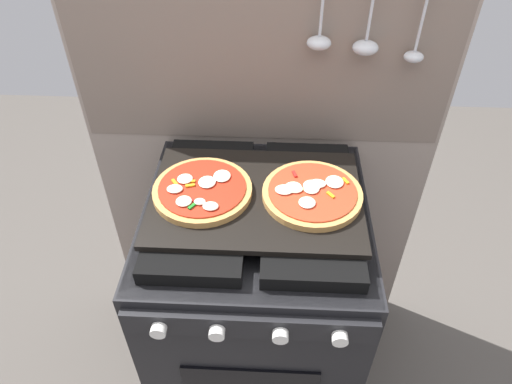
{
  "coord_description": "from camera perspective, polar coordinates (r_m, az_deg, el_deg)",
  "views": [
    {
      "loc": [
        0.04,
        -0.89,
        1.72
      ],
      "look_at": [
        0.0,
        0.0,
        0.93
      ],
      "focal_mm": 32.83,
      "sensor_mm": 36.0,
      "label": 1
    }
  ],
  "objects": [
    {
      "name": "stove",
      "position": [
        1.55,
        -0.0,
        -13.31
      ],
      "size": [
        0.6,
        0.64,
        0.9
      ],
      "color": "black",
      "rests_on": "ground_plane"
    },
    {
      "name": "ground_plane",
      "position": [
        1.93,
        -0.0,
        -20.94
      ],
      "size": [
        4.0,
        4.0,
        0.0
      ],
      "primitive_type": "plane",
      "color": "#4C4742"
    },
    {
      "name": "kitchen_backsplash",
      "position": [
        1.54,
        0.7,
        4.42
      ],
      "size": [
        1.1,
        0.09,
        1.55
      ],
      "color": "gray",
      "rests_on": "ground_plane"
    },
    {
      "name": "baking_tray",
      "position": [
        1.2,
        -0.0,
        -0.64
      ],
      "size": [
        0.54,
        0.38,
        0.02
      ],
      "primitive_type": "cube",
      "color": "black",
      "rests_on": "stove"
    },
    {
      "name": "pizza_right",
      "position": [
        1.19,
        6.81,
        -0.12
      ],
      "size": [
        0.25,
        0.25,
        0.03
      ],
      "color": "#C18947",
      "rests_on": "baking_tray"
    },
    {
      "name": "pizza_left",
      "position": [
        1.2,
        -6.55,
        0.37
      ],
      "size": [
        0.25,
        0.25,
        0.03
      ],
      "color": "#C18947",
      "rests_on": "baking_tray"
    }
  ]
}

